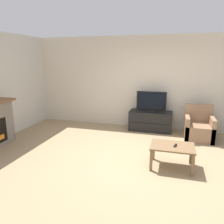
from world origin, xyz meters
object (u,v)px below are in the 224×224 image
Objects in this scene: tv at (151,102)px; remote at (175,145)px; tv_stand at (150,121)px; armchair at (199,128)px; coffee_table at (172,149)px.

tv is 2.30m from remote.
remote is at bearing -72.38° from tv.
tv reaches higher than remote.
tv is (0.00, -0.00, 0.55)m from tv_stand.
remote is (-0.59, -1.82, 0.17)m from armchair.
tv_stand is 7.79× the size of remote.
armchair reaches higher than coffee_table.
tv_stand is at bearing 118.80° from remote.
tv_stand is at bearing 106.43° from coffee_table.
coffee_table is (-0.64, -1.81, 0.09)m from armchair.
tv_stand is 2.25m from coffee_table.
armchair is 5.58× the size of remote.
armchair reaches higher than tv_stand.
remote is at bearing -72.40° from tv_stand.
coffee_table is 5.20× the size of remote.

